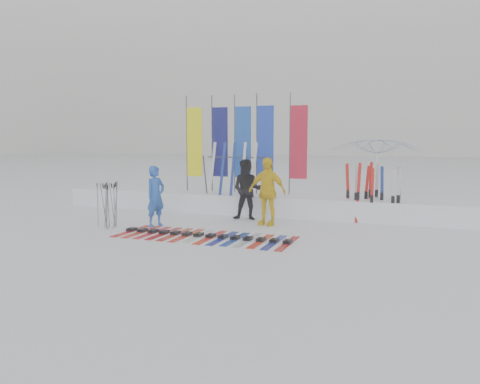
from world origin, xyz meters
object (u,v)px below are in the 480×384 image
at_px(person_black, 247,190).
at_px(person_yellow, 267,191).
at_px(person_blue, 156,196).
at_px(tent_canopy, 376,175).
at_px(ski_row, 205,236).
at_px(ski_rack, 237,170).

xyz_separation_m(person_black, person_yellow, (0.79, -0.58, 0.04)).
height_order(person_blue, person_yellow, person_yellow).
distance_m(person_blue, tent_canopy, 6.77).
bearing_deg(tent_canopy, person_black, -146.78).
xyz_separation_m(person_black, ski_row, (-0.13, -2.66, -0.85)).
bearing_deg(person_blue, ski_rack, -6.99).
height_order(person_blue, tent_canopy, tent_canopy).
bearing_deg(person_blue, ski_row, -97.53).
bearing_deg(person_yellow, person_black, 151.56).
bearing_deg(person_black, tent_canopy, 26.07).
bearing_deg(ski_row, ski_rack, 98.78).
height_order(person_blue, ski_rack, ski_rack).
bearing_deg(person_yellow, ski_rack, 140.88).
distance_m(person_blue, person_black, 2.68).
distance_m(person_black, ski_row, 2.79).
height_order(ski_row, ski_rack, ski_rack).
height_order(person_yellow, ski_rack, person_yellow).
xyz_separation_m(person_blue, person_black, (1.96, 1.83, 0.07)).
relative_size(person_blue, person_yellow, 0.88).
relative_size(person_black, ski_rack, 0.87).
distance_m(person_blue, person_yellow, 3.02).
height_order(person_yellow, ski_row, person_yellow).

